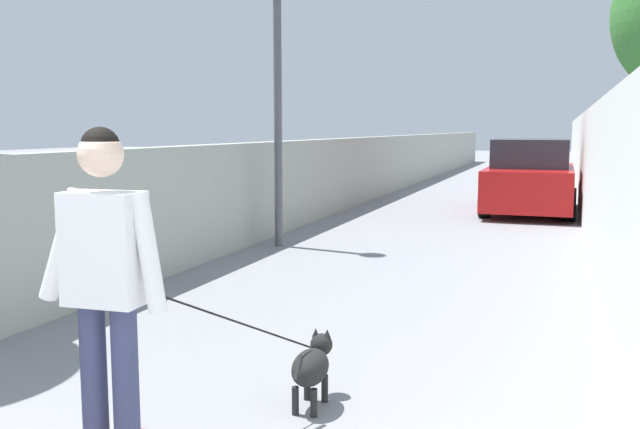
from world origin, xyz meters
name	(u,v)px	position (x,y,z in m)	size (l,w,h in m)	color
ground_plane	(462,210)	(14.00, 0.00, 0.00)	(80.00, 80.00, 0.00)	gray
wall_left	(322,178)	(12.00, 2.53, 0.77)	(48.00, 0.30, 1.55)	#999E93
fence_right	(594,169)	(12.00, -2.53, 1.05)	(48.00, 0.30, 2.10)	silver
lamp_post	(277,54)	(8.51, 1.98, 2.84)	(0.36, 0.36, 4.13)	#4C4C51
person_skateboarder	(105,271)	(1.85, 0.07, 1.08)	(0.24, 0.71, 1.70)	#333859
dog	(311,365)	(3.05, -0.56, 0.27)	(1.50, 0.76, 1.06)	black
car_near	(530,179)	(14.11, -1.38, 0.71)	(3.87, 1.80, 1.54)	#B71414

